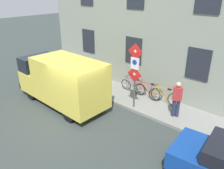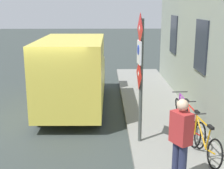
{
  "view_description": "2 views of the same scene",
  "coord_description": "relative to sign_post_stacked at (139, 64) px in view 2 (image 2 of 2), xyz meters",
  "views": [
    {
      "loc": [
        -5.61,
        -7.34,
        5.67
      ],
      "look_at": [
        2.03,
        -0.56,
        1.26
      ],
      "focal_mm": 36.2,
      "sensor_mm": 36.0,
      "label": 1
    },
    {
      "loc": [
        1.71,
        -8.94,
        3.54
      ],
      "look_at": [
        1.91,
        0.16,
        1.22
      ],
      "focal_mm": 49.91,
      "sensor_mm": 36.0,
      "label": 2
    }
  ],
  "objects": [
    {
      "name": "ground_plane",
      "position": [
        -2.54,
        1.53,
        -2.16
      ],
      "size": [
        80.0,
        80.0,
        0.0
      ],
      "primitive_type": "plane",
      "color": "#353D3B"
    },
    {
      "name": "sidewalk_slab",
      "position": [
        0.88,
        1.53,
        -2.09
      ],
      "size": [
        2.17,
        15.5,
        0.14
      ],
      "primitive_type": "cube",
      "color": "gray",
      "rests_on": "ground_plane"
    },
    {
      "name": "sign_post_stacked",
      "position": [
        0.0,
        0.0,
        0.0
      ],
      "size": [
        0.16,
        0.56,
        3.13
      ],
      "color": "#474C47",
      "rests_on": "sidewalk_slab"
    },
    {
      "name": "delivery_van",
      "position": [
        -1.9,
        3.11,
        -0.83
      ],
      "size": [
        2.08,
        5.36,
        2.5
      ],
      "rotation": [
        0.0,
        0.0,
        1.56
      ],
      "color": "#E2CE4A",
      "rests_on": "ground_plane"
    },
    {
      "name": "bicycle_orange",
      "position": [
        1.42,
        -0.9,
        -1.65
      ],
      "size": [
        0.47,
        1.71,
        0.89
      ],
      "rotation": [
        0.0,
        0.0,
        1.7
      ],
      "color": "black",
      "rests_on": "sidewalk_slab"
    },
    {
      "name": "bicycle_red",
      "position": [
        1.42,
        0.08,
        -1.65
      ],
      "size": [
        0.46,
        1.71,
        0.89
      ],
      "rotation": [
        0.0,
        0.0,
        1.64
      ],
      "color": "black",
      "rests_on": "sidewalk_slab"
    },
    {
      "name": "bicycle_purple",
      "position": [
        1.42,
        1.06,
        -1.65
      ],
      "size": [
        0.46,
        1.71,
        0.89
      ],
      "rotation": [
        0.0,
        0.0,
        1.6
      ],
      "color": "black",
      "rests_on": "sidewalk_slab"
    },
    {
      "name": "pedestrian",
      "position": [
        0.6,
        -1.97,
        -1.09
      ],
      "size": [
        0.42,
        0.48,
        1.72
      ],
      "rotation": [
        0.0,
        0.0,
        3.65
      ],
      "color": "#262B47",
      "rests_on": "sidewalk_slab"
    }
  ]
}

